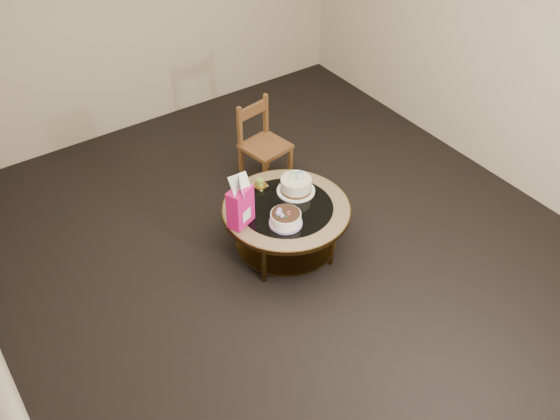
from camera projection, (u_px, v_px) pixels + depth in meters
ground at (286, 249)px, 5.18m from camera, size 5.00×5.00×0.00m
room_walls at (287, 83)px, 4.19m from camera, size 4.52×5.02×2.61m
coffee_table at (286, 214)px, 4.94m from camera, size 1.02×1.02×0.46m
decorated_cake at (285, 219)px, 4.70m from camera, size 0.25×0.25×0.15m
cream_cake at (296, 185)px, 5.00m from camera, size 0.31×0.31×0.20m
gift_bag at (240, 202)px, 4.61m from camera, size 0.23×0.20×0.41m
pillar_candle at (260, 184)px, 5.06m from camera, size 0.12×0.12×0.08m
dining_chair at (263, 144)px, 5.64m from camera, size 0.43×0.43×0.81m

